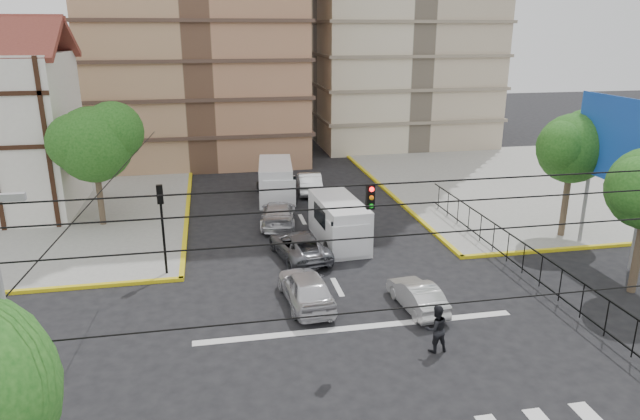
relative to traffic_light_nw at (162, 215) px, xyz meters
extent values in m
plane|color=black|center=(7.80, -7.80, -3.11)|extent=(160.00, 160.00, 0.00)
cube|color=gray|center=(27.80, 12.20, -3.04)|extent=(26.00, 26.00, 0.15)
cube|color=silver|center=(7.80, -6.60, -3.11)|extent=(13.00, 0.40, 0.01)
cylinder|color=slate|center=(22.30, -3.80, -0.96)|extent=(0.20, 0.20, 4.00)
cylinder|color=slate|center=(22.30, 0.20, -0.96)|extent=(0.20, 0.20, 4.00)
cube|color=silver|center=(22.30, -1.80, 3.04)|extent=(0.25, 6.00, 4.00)
cube|color=blue|center=(22.10, -1.80, 3.04)|extent=(0.08, 6.20, 4.20)
cylinder|color=#473828|center=(20.80, -5.80, -1.01)|extent=(0.36, 0.36, 4.20)
sphere|color=#1A4F16|center=(20.08, -6.10, 1.91)|extent=(2.70, 2.70, 2.70)
cylinder|color=#473828|center=(21.80, 1.20, -0.87)|extent=(0.36, 0.36, 4.48)
sphere|color=#1A4F16|center=(21.80, 1.20, 2.05)|extent=(3.80, 3.80, 3.80)
sphere|color=#1A4F16|center=(22.75, 1.50, 2.62)|extent=(3.04, 3.04, 3.04)
sphere|color=#1A4F16|center=(21.04, 0.90, 2.24)|extent=(2.85, 2.85, 2.85)
cylinder|color=#473828|center=(-4.20, 8.20, -1.01)|extent=(0.36, 0.36, 4.20)
sphere|color=#1A4F16|center=(-4.20, 8.20, 1.89)|extent=(4.40, 4.40, 4.40)
sphere|color=#1A4F16|center=(-3.10, 8.50, 2.55)|extent=(3.52, 3.52, 3.52)
sphere|color=#1A4F16|center=(-5.08, 7.90, 2.11)|extent=(3.30, 3.30, 3.30)
cylinder|color=black|center=(0.00, 0.00, -1.21)|extent=(0.12, 0.12, 3.50)
cube|color=black|center=(0.00, 0.00, 0.99)|extent=(0.28, 0.22, 0.90)
sphere|color=#FF0C0C|center=(0.00, 0.00, 1.29)|extent=(0.17, 0.17, 0.17)
cube|color=black|center=(7.80, -7.80, 2.69)|extent=(0.28, 0.22, 0.90)
cylinder|color=black|center=(7.80, -16.80, 3.14)|extent=(18.00, 0.03, 0.03)
cube|color=silver|center=(9.14, 2.83, -1.88)|extent=(2.49, 5.47, 2.46)
cube|color=silver|center=(9.14, 0.69, -2.04)|extent=(2.11, 1.42, 1.71)
cube|color=black|center=(9.14, 0.32, -1.46)|extent=(1.98, 0.23, 0.96)
cylinder|color=black|center=(8.12, 1.12, -2.74)|extent=(0.25, 0.75, 0.75)
cylinder|color=black|center=(10.15, 1.12, -2.74)|extent=(0.25, 0.75, 0.75)
cylinder|color=black|center=(8.12, 4.54, -2.74)|extent=(0.25, 0.75, 0.75)
cylinder|color=black|center=(10.15, 4.54, -2.74)|extent=(0.25, 0.75, 0.75)
cube|color=silver|center=(6.75, 12.21, -1.84)|extent=(2.79, 5.75, 2.55)
cube|color=silver|center=(6.75, 10.00, -2.00)|extent=(2.24, 1.55, 1.77)
cube|color=black|center=(6.75, 9.61, -1.39)|extent=(2.05, 0.32, 1.00)
cylinder|color=black|center=(5.70, 10.44, -2.72)|extent=(0.25, 0.78, 0.78)
cylinder|color=black|center=(7.80, 10.44, -2.72)|extent=(0.25, 0.78, 0.78)
cylinder|color=black|center=(5.70, 13.99, -2.72)|extent=(0.25, 0.78, 0.78)
cylinder|color=black|center=(7.80, 13.99, -2.72)|extent=(0.25, 0.78, 0.78)
imported|color=silver|center=(6.10, -4.17, -2.34)|extent=(2.15, 4.63, 1.53)
imported|color=silver|center=(10.65, -5.49, -2.50)|extent=(1.65, 3.82, 1.22)
imported|color=#5B5D63|center=(6.63, 1.02, -2.44)|extent=(3.03, 5.14, 1.34)
imported|color=silver|center=(6.21, 6.44, -2.39)|extent=(2.77, 5.25, 1.45)
imported|color=#2B2A2D|center=(9.78, 8.22, -2.36)|extent=(2.21, 4.60, 1.51)
imported|color=white|center=(9.32, 13.23, -2.36)|extent=(2.04, 4.71, 1.51)
imported|color=black|center=(10.14, -8.80, -2.20)|extent=(0.94, 0.77, 1.83)
camera|label=1|loc=(2.42, -26.19, 8.27)|focal=32.00mm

